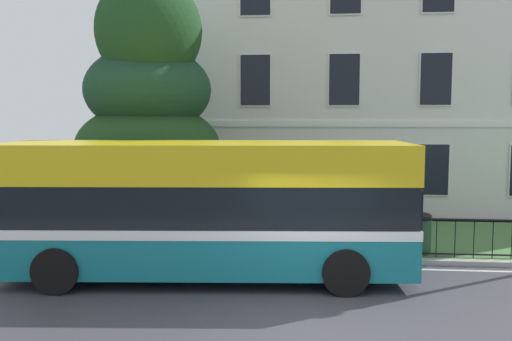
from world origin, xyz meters
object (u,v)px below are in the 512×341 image
Objects in this scene: georgian_townhouse at (375,50)px; single_decker_bus at (207,207)px; litter_bin at (421,233)px; evergreen_tree at (148,136)px.

single_decker_bus is at bearing -113.39° from georgian_townhouse.
litter_bin is at bearing 18.86° from single_decker_bus.
single_decker_bus is (-4.98, -11.51, -4.75)m from georgian_townhouse.
single_decker_bus is 5.65m from litter_bin.
single_decker_bus is (2.43, -3.80, -1.44)m from evergreen_tree.
georgian_townhouse is 17.65× the size of litter_bin.
evergreen_tree is at bearing 167.98° from litter_bin.
georgian_townhouse is at bearing 62.30° from single_decker_bus.
evergreen_tree reaches higher than litter_bin.
georgian_townhouse reaches higher than litter_bin.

